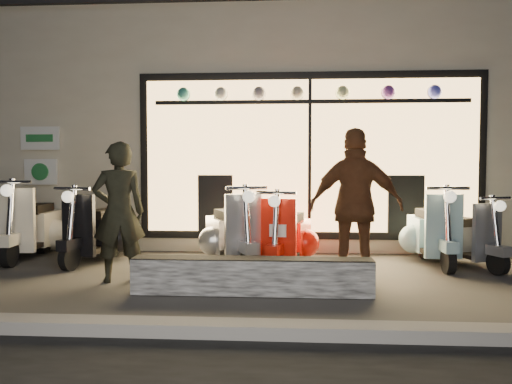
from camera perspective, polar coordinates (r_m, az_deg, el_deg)
ground at (r=6.17m, az=-0.74°, el=-10.08°), size 40.00×40.00×0.00m
kerb at (r=4.24m, az=-2.94°, el=-15.39°), size 40.00×0.25×0.12m
shop_building at (r=11.01m, az=1.33°, el=6.68°), size 10.20×6.23×4.20m
graffiti_barrier at (r=5.49m, az=-0.47°, el=-9.59°), size 2.60×0.28×0.40m
scooter_silver at (r=7.10m, az=-2.94°, el=-4.76°), size 0.89×1.49×1.09m
scooter_red at (r=7.02m, az=3.78°, el=-5.05°), size 0.69×1.45×1.03m
scooter_black at (r=7.74m, az=-17.22°, el=-4.32°), size 0.67×1.50×1.07m
scooter_cream at (r=8.39m, az=-23.95°, el=-3.66°), size 0.58×1.61×1.15m
scooter_blue at (r=7.66m, az=19.39°, el=-4.39°), size 0.49×1.50×1.08m
scooter_grey at (r=7.60m, az=22.23°, el=-4.87°), size 0.77×1.32×0.96m
man at (r=6.22m, az=-15.41°, el=-2.22°), size 0.72×0.60×1.69m
woman at (r=5.99m, az=11.37°, el=-1.60°), size 1.12×0.54×1.84m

